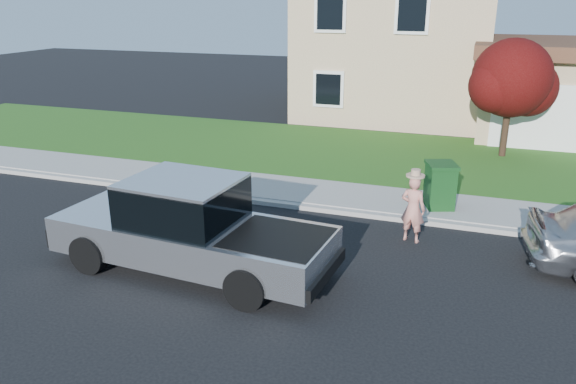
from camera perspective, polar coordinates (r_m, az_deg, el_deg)
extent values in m
plane|color=black|center=(11.99, -1.53, -6.58)|extent=(80.00, 80.00, 0.00)
cube|color=gray|center=(14.27, 6.35, -2.10)|extent=(40.00, 0.20, 0.12)
cube|color=gray|center=(15.27, 7.28, -0.62)|extent=(40.00, 2.00, 0.15)
cube|color=#1E4E16|center=(19.51, 10.08, 3.57)|extent=(40.00, 7.00, 0.10)
cube|color=tan|center=(27.44, 11.39, 14.66)|extent=(8.00, 9.00, 6.40)
cube|color=tan|center=(24.51, 25.44, 8.92)|extent=(5.50, 6.00, 3.20)
cube|color=white|center=(21.61, 26.02, 6.71)|extent=(4.60, 0.12, 2.30)
cube|color=#4C2D1E|center=(24.31, 26.06, 13.07)|extent=(6.20, 6.80, 0.50)
cube|color=white|center=(23.34, 4.32, 17.67)|extent=(1.30, 0.10, 1.50)
cube|color=white|center=(22.73, 12.50, 17.25)|extent=(1.30, 0.10, 1.50)
cube|color=black|center=(23.62, 4.13, 10.38)|extent=(1.30, 0.10, 1.50)
cylinder|color=black|center=(11.87, -19.52, -5.96)|extent=(0.81, 0.35, 0.79)
cylinder|color=black|center=(13.12, -14.26, -2.99)|extent=(0.81, 0.35, 0.79)
cylinder|color=black|center=(9.99, -4.27, -9.74)|extent=(0.81, 0.35, 0.79)
cylinder|color=black|center=(11.45, -0.08, -5.72)|extent=(0.81, 0.35, 0.79)
cube|color=silver|center=(11.34, -9.74, -4.69)|extent=(5.74, 2.38, 0.71)
cube|color=black|center=(11.14, -10.60, -1.03)|extent=(2.20, 1.98, 0.84)
cube|color=silver|center=(10.99, -10.73, 1.09)|extent=(2.20, 1.98, 0.08)
cube|color=black|center=(10.36, -1.07, -4.73)|extent=(1.89, 1.80, 0.06)
cube|color=black|center=(13.07, -20.25, -3.01)|extent=(0.26, 1.88, 0.39)
cube|color=black|center=(10.27, 3.91, -8.25)|extent=(0.26, 1.88, 0.25)
cube|color=black|center=(12.42, -10.91, 0.61)|extent=(0.13, 0.22, 0.18)
imported|color=tan|center=(12.76, 12.57, -1.69)|extent=(0.63, 0.48, 1.53)
cylinder|color=tan|center=(12.51, 12.83, 1.67)|extent=(0.41, 0.41, 0.04)
cylinder|color=tan|center=(12.49, 12.85, 1.94)|extent=(0.20, 0.20, 0.14)
cylinder|color=black|center=(20.27, 21.19, 5.90)|extent=(0.22, 0.22, 1.78)
sphere|color=#430F0E|center=(19.98, 21.79, 10.70)|extent=(2.56, 2.56, 2.56)
sphere|color=#430F0E|center=(20.39, 23.22, 9.71)|extent=(1.89, 1.89, 1.89)
sphere|color=#430F0E|center=(19.67, 20.43, 10.09)|extent=(1.78, 1.78, 1.78)
cube|color=#0F3A14|center=(14.66, 15.17, 0.51)|extent=(0.85, 0.92, 1.07)
cube|color=#0F3A14|center=(14.49, 15.37, 2.67)|extent=(0.93, 1.00, 0.09)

